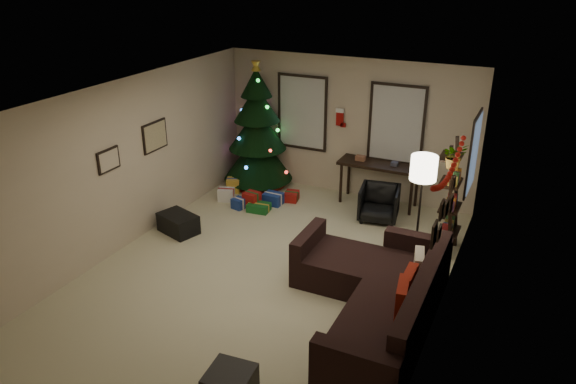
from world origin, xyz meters
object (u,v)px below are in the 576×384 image
object	(u,v)px
sofa	(378,297)
desk	(380,168)
bookshelf	(452,200)
christmas_tree	(257,134)
desk_chair	(379,203)

from	to	relation	value
sofa	desk	size ratio (longest dim) A/B	1.93
desk	bookshelf	world-z (taller)	bookshelf
christmas_tree	desk_chair	bearing A→B (deg)	-11.52
desk	bookshelf	bearing A→B (deg)	-40.11
sofa	desk_chair	size ratio (longest dim) A/B	4.62
bookshelf	christmas_tree	bearing A→B (deg)	163.51
christmas_tree	sofa	distance (m)	5.01
sofa	desk_chair	xyz separation A→B (m)	(-0.84, 2.82, 0.02)
christmas_tree	sofa	xyz separation A→B (m)	(3.61, -3.39, -0.79)
desk	desk_chair	size ratio (longest dim) A/B	2.40
desk_chair	bookshelf	bearing A→B (deg)	-35.19
desk	desk_chair	xyz separation A→B (m)	(0.21, -0.65, -0.41)
christmas_tree	desk_chair	size ratio (longest dim) A/B	4.10
christmas_tree	desk	distance (m)	2.58
christmas_tree	desk	size ratio (longest dim) A/B	1.71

